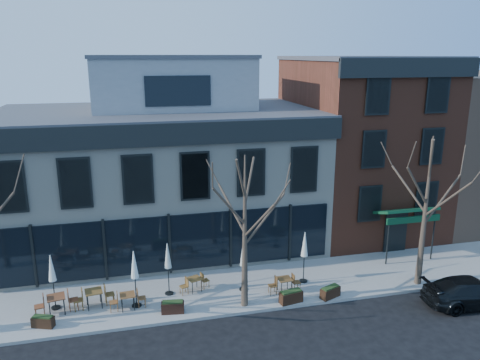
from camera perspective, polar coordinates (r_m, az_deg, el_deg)
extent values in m
plane|color=black|center=(25.29, -8.42, -11.59)|extent=(120.00, 120.00, 0.00)
cube|color=gray|center=(23.82, 0.10, -12.99)|extent=(33.50, 4.70, 0.15)
cube|color=beige|center=(28.56, -9.69, 0.09)|extent=(18.00, 10.00, 8.00)
cube|color=#47474C|center=(27.81, -10.06, 8.18)|extent=(18.30, 10.30, 0.30)
cube|color=black|center=(22.82, -9.11, 5.47)|extent=(18.30, 0.25, 1.10)
cube|color=black|center=(24.45, -8.57, -7.67)|extent=(17.20, 0.12, 3.00)
cube|color=gray|center=(28.75, -8.31, 11.57)|extent=(9.00, 6.50, 3.00)
cube|color=brown|center=(31.79, 14.29, 4.13)|extent=(8.00, 10.00, 11.00)
cube|color=#47474C|center=(31.26, 14.96, 14.17)|extent=(8.20, 10.20, 0.25)
cube|color=black|center=(26.87, 20.17, 12.73)|extent=(8.20, 0.25, 1.00)
cube|color=#0E3E22|center=(27.56, 19.56, -3.53)|extent=(3.20, 1.66, 0.67)
cube|color=black|center=(28.73, 18.41, -6.17)|extent=(1.40, 0.10, 2.50)
cube|color=#8C664C|center=(38.32, 26.92, 4.01)|extent=(12.00, 12.00, 10.00)
cone|color=#382B21|center=(20.71, 0.59, -6.49)|extent=(0.34, 0.34, 7.04)
cylinder|color=#382B21|center=(20.92, 3.00, -4.80)|extent=(2.00, 0.46, 2.21)
cylinder|color=#382B21|center=(21.10, -1.04, -3.43)|extent=(0.93, 1.84, 1.91)
cylinder|color=#382B21|center=(19.83, -1.31, -3.27)|extent=(1.61, 0.68, 1.97)
cylinder|color=#382B21|center=(19.74, 2.33, -5.01)|extent=(0.93, 1.83, 2.03)
cone|color=#382B21|center=(24.34, 21.64, -3.71)|extent=(0.34, 0.34, 7.48)
cylinder|color=#382B21|center=(24.90, 23.43, -2.18)|extent=(2.12, 0.48, 2.35)
cylinder|color=#382B21|center=(24.54, 19.84, -1.00)|extent=(0.98, 1.94, 2.03)
cylinder|color=#382B21|center=(23.25, 20.78, -0.71)|extent=(1.71, 0.71, 2.09)
cylinder|color=#382B21|center=(23.63, 23.94, -2.23)|extent=(0.98, 1.94, 2.16)
imported|color=black|center=(24.68, 26.42, -12.12)|extent=(4.68, 2.18, 1.32)
cube|color=brown|center=(22.75, -21.54, -13.13)|extent=(0.88, 0.88, 0.04)
cylinder|color=black|center=(22.66, -22.18, -14.45)|extent=(0.04, 0.04, 0.77)
cylinder|color=black|center=(22.67, -20.61, -14.28)|extent=(0.04, 0.04, 0.77)
cylinder|color=black|center=(23.20, -22.25, -13.74)|extent=(0.04, 0.04, 0.77)
cylinder|color=black|center=(23.20, -20.72, -13.58)|extent=(0.04, 0.04, 0.77)
cube|color=brown|center=(22.71, -17.43, -12.82)|extent=(0.85, 0.85, 0.04)
cylinder|color=black|center=(22.62, -18.03, -14.12)|extent=(0.04, 0.04, 0.76)
cylinder|color=black|center=(22.65, -16.50, -13.94)|extent=(0.04, 0.04, 0.76)
cylinder|color=black|center=(23.14, -18.18, -13.43)|extent=(0.04, 0.04, 0.76)
cylinder|color=black|center=(23.17, -16.69, -13.26)|extent=(0.04, 0.04, 0.76)
cube|color=brown|center=(22.20, -13.57, -13.45)|extent=(0.70, 0.70, 0.04)
cylinder|color=black|center=(22.12, -14.16, -14.63)|extent=(0.04, 0.04, 0.68)
cylinder|color=black|center=(22.14, -12.75, -14.50)|extent=(0.04, 0.04, 0.68)
cylinder|color=black|center=(22.59, -14.25, -13.98)|extent=(0.04, 0.04, 0.68)
cylinder|color=black|center=(22.61, -12.88, -13.86)|extent=(0.04, 0.04, 0.68)
cube|color=brown|center=(23.20, -5.57, -11.87)|extent=(0.79, 0.79, 0.04)
cylinder|color=black|center=(23.05, -5.82, -12.98)|extent=(0.04, 0.04, 0.64)
cylinder|color=black|center=(23.25, -4.71, -12.69)|extent=(0.04, 0.04, 0.64)
cylinder|color=black|center=(23.45, -6.39, -12.49)|extent=(0.04, 0.04, 0.64)
cylinder|color=black|center=(23.64, -5.29, -12.21)|extent=(0.04, 0.04, 0.64)
cube|color=brown|center=(23.08, 5.46, -11.91)|extent=(0.69, 0.69, 0.04)
cylinder|color=black|center=(22.94, 5.07, -13.06)|extent=(0.04, 0.04, 0.68)
cylinder|color=black|center=(23.12, 6.31, -12.86)|extent=(0.04, 0.04, 0.68)
cylinder|color=black|center=(23.37, 4.59, -12.49)|extent=(0.04, 0.04, 0.68)
cylinder|color=black|center=(23.54, 5.81, -12.30)|extent=(0.04, 0.04, 0.68)
cylinder|color=black|center=(23.52, -21.53, -14.25)|extent=(0.42, 0.42, 0.06)
cylinder|color=black|center=(23.06, -21.77, -12.05)|extent=(0.05, 0.05, 2.08)
cone|color=silver|center=(22.66, -22.01, -9.91)|extent=(0.34, 0.34, 1.23)
cylinder|color=black|center=(22.63, -12.48, -14.70)|extent=(0.43, 0.43, 0.06)
cylinder|color=black|center=(22.13, -12.63, -12.32)|extent=(0.05, 0.05, 2.17)
cone|color=white|center=(21.70, -12.78, -10.01)|extent=(0.35, 0.35, 1.28)
cylinder|color=black|center=(23.36, -8.62, -13.49)|extent=(0.42, 0.42, 0.06)
cylinder|color=black|center=(22.90, -8.72, -11.26)|extent=(0.05, 0.05, 2.08)
cone|color=beige|center=(22.50, -8.82, -9.09)|extent=(0.34, 0.34, 1.23)
cylinder|color=black|center=(23.48, 0.38, -13.16)|extent=(0.39, 0.39, 0.05)
cylinder|color=black|center=(23.04, 0.38, -11.05)|extent=(0.04, 0.04, 1.97)
cone|color=beige|center=(22.66, 0.39, -9.02)|extent=(0.32, 0.32, 1.17)
cylinder|color=black|center=(24.45, 7.72, -12.08)|extent=(0.43, 0.43, 0.06)
cylinder|color=black|center=(23.99, 7.80, -9.88)|extent=(0.05, 0.05, 2.13)
cone|color=silver|center=(23.60, 7.89, -7.75)|extent=(0.35, 0.35, 1.26)
cube|color=black|center=(22.20, -22.87, -15.65)|extent=(0.98, 0.66, 0.46)
cube|color=#1E3314|center=(22.08, -22.94, -15.10)|extent=(0.87, 0.56, 0.07)
cube|color=black|center=(21.75, -8.20, -15.12)|extent=(1.04, 0.53, 0.50)
cube|color=#1E3314|center=(21.61, -8.23, -14.51)|extent=(0.93, 0.44, 0.08)
cube|color=black|center=(22.43, 6.23, -14.00)|extent=(1.13, 0.61, 0.54)
cube|color=#1E3314|center=(22.29, 6.25, -13.35)|extent=(1.01, 0.50, 0.09)
cube|color=black|center=(23.11, 10.93, -13.31)|extent=(1.08, 0.75, 0.50)
cube|color=#1E3314|center=(22.99, 10.97, -12.72)|extent=(0.96, 0.64, 0.08)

